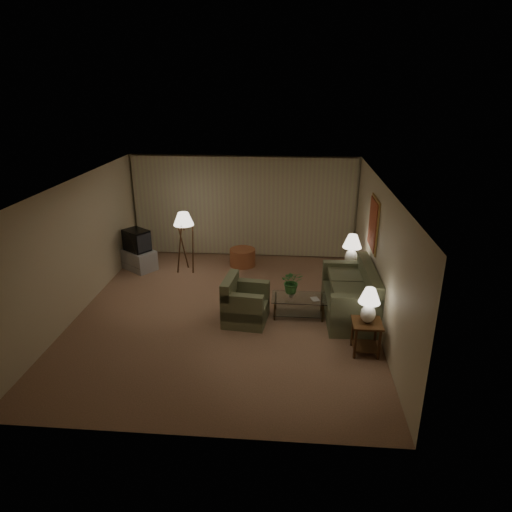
{
  "coord_description": "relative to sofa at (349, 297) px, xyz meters",
  "views": [
    {
      "loc": [
        1.31,
        -8.28,
        4.49
      ],
      "look_at": [
        0.57,
        0.6,
        1.05
      ],
      "focal_mm": 32.0,
      "sensor_mm": 36.0,
      "label": 1
    }
  ],
  "objects": [
    {
      "name": "side_table_near",
      "position": [
        0.15,
        -1.35,
        -0.01
      ],
      "size": [
        0.51,
        0.51,
        0.6
      ],
      "color": "#371F0F",
      "rests_on": "ground"
    },
    {
      "name": "ground",
      "position": [
        -2.5,
        -0.12,
        -0.42
      ],
      "size": [
        7.0,
        7.0,
        0.0
      ],
      "primitive_type": "plane",
      "color": "tan",
      "rests_on": "ground"
    },
    {
      "name": "table_lamp_near",
      "position": [
        0.15,
        -1.35,
        0.56
      ],
      "size": [
        0.37,
        0.37,
        0.64
      ],
      "color": "white",
      "rests_on": "side_table_near"
    },
    {
      "name": "crt_tv",
      "position": [
        -5.05,
        2.07,
        0.35
      ],
      "size": [
        1.04,
        1.03,
        0.53
      ],
      "primitive_type": "cube",
      "rotation": [
        0.0,
        0.0,
        -0.63
      ],
      "color": "black",
      "rests_on": "tv_cabinet"
    },
    {
      "name": "flowers",
      "position": [
        -1.16,
        -0.1,
        0.38
      ],
      "size": [
        0.48,
        0.43,
        0.48
      ],
      "primitive_type": "imported",
      "rotation": [
        0.0,
        0.0,
        0.13
      ],
      "color": "#3B7F38",
      "rests_on": "vase"
    },
    {
      "name": "book",
      "position": [
        -0.76,
        -0.2,
        0.01
      ],
      "size": [
        0.2,
        0.24,
        0.02
      ],
      "primitive_type": "imported",
      "rotation": [
        0.0,
        0.0,
        0.33
      ],
      "color": "olive",
      "rests_on": "coffee_table"
    },
    {
      "name": "vase",
      "position": [
        -1.16,
        -0.1,
        0.07
      ],
      "size": [
        0.17,
        0.17,
        0.14
      ],
      "primitive_type": "imported",
      "rotation": [
        0.0,
        0.0,
        -0.24
      ],
      "color": "white",
      "rests_on": "coffee_table"
    },
    {
      "name": "coffee_table",
      "position": [
        -1.01,
        -0.1,
        -0.14
      ],
      "size": [
        1.09,
        0.59,
        0.41
      ],
      "color": "silver",
      "rests_on": "ground"
    },
    {
      "name": "room_shell",
      "position": [
        -2.48,
        1.39,
        1.33
      ],
      "size": [
        6.04,
        7.02,
        2.72
      ],
      "color": "beige",
      "rests_on": "ground"
    },
    {
      "name": "sofa",
      "position": [
        0.0,
        0.0,
        0.0
      ],
      "size": [
        1.93,
        1.04,
        0.83
      ],
      "rotation": [
        0.0,
        0.0,
        -1.54
      ],
      "color": "#686D4D",
      "rests_on": "ground"
    },
    {
      "name": "ottoman",
      "position": [
        -2.44,
        2.52,
        -0.2
      ],
      "size": [
        0.84,
        0.84,
        0.44
      ],
      "primitive_type": "cylinder",
      "rotation": [
        0.0,
        0.0,
        -0.33
      ],
      "color": "#A86139",
      "rests_on": "ground"
    },
    {
      "name": "armchair",
      "position": [
        -2.06,
        -0.4,
        -0.05
      ],
      "size": [
        1.04,
        1.0,
        0.73
      ],
      "rotation": [
        0.0,
        0.0,
        1.46
      ],
      "color": "#686D4D",
      "rests_on": "ground"
    },
    {
      "name": "floor_lamp",
      "position": [
        -3.81,
        2.01,
        0.38
      ],
      "size": [
        0.5,
        0.5,
        1.53
      ],
      "color": "#371F0F",
      "rests_on": "ground"
    },
    {
      "name": "table_lamp_far",
      "position": [
        0.15,
        1.25,
        0.61
      ],
      "size": [
        0.42,
        0.42,
        0.73
      ],
      "color": "white",
      "rests_on": "side_table_far"
    },
    {
      "name": "side_table_far",
      "position": [
        0.15,
        1.25,
        -0.02
      ],
      "size": [
        0.49,
        0.41,
        0.6
      ],
      "color": "#371F0F",
      "rests_on": "ground"
    },
    {
      "name": "tv_cabinet",
      "position": [
        -5.05,
        2.07,
        -0.17
      ],
      "size": [
        1.4,
        1.39,
        0.5
      ],
      "primitive_type": "cube",
      "rotation": [
        0.0,
        0.0,
        -0.63
      ],
      "color": "#969698",
      "rests_on": "ground"
    }
  ]
}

